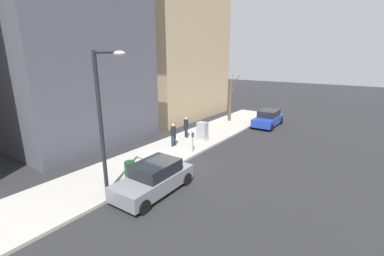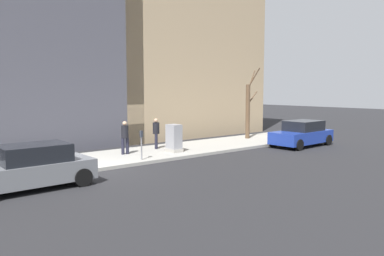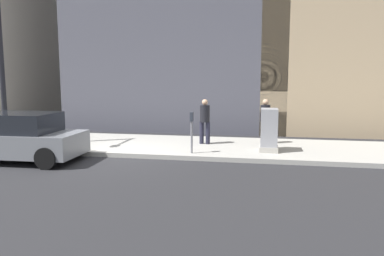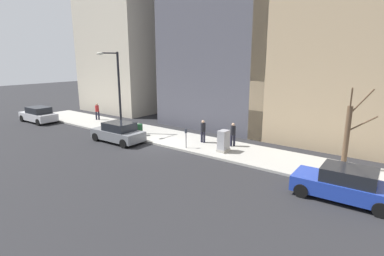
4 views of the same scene
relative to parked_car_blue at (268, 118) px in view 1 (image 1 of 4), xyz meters
The scene contains 12 objects.
ground_plane 12.79m from the parked_car_blue, 84.97° to the left, with size 120.00×120.00×0.00m, color #232326.
sidewalk 13.11m from the parked_car_blue, 76.21° to the left, with size 4.00×36.00×0.15m, color #9E9B93.
parked_car_blue is the anchor object (origin of this frame).
parked_car_grey 15.50m from the parked_car_blue, 89.72° to the left, with size 2.02×4.25×1.52m.
parking_meter 10.32m from the parked_car_blue, 81.25° to the left, with size 0.14×0.10×1.35m.
utility_box 8.10m from the parked_car_blue, 72.60° to the left, with size 0.83×0.61×1.43m.
streetlamp 17.43m from the parked_car_blue, 85.30° to the left, with size 1.97×0.32×6.50m.
bare_tree 4.02m from the parked_car_blue, 10.36° to the left, with size 1.30×1.45×4.62m.
trash_bin 15.46m from the parked_car_blue, 82.49° to the left, with size 0.56×0.56×0.90m, color #14381E.
pedestrian_near_meter 8.77m from the parked_car_blue, 63.68° to the left, with size 0.36×0.36×1.66m.
pedestrian_midblock 10.61m from the parked_car_blue, 71.41° to the left, with size 0.36×0.40×1.66m.
office_tower_left 15.48m from the parked_car_blue, ahead, with size 12.32×12.32×18.52m, color tan.
Camera 1 is at (-9.09, 10.89, 6.35)m, focal length 24.00 mm.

